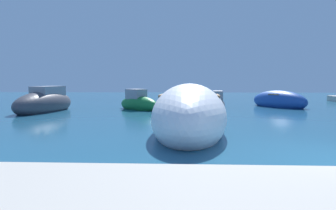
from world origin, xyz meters
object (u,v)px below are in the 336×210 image
(moored_boat_2, at_px, (45,103))
(moored_boat_5, at_px, (279,101))
(moored_boat_1, at_px, (218,103))
(moored_boat_3, at_px, (189,116))
(moored_boat_4, at_px, (139,103))

(moored_boat_2, relative_size, moored_boat_5, 1.20)
(moored_boat_1, height_order, moored_boat_3, moored_boat_3)
(moored_boat_3, bearing_deg, moored_boat_1, 170.43)
(moored_boat_2, xyz_separation_m, moored_boat_3, (8.95, -7.48, 0.13))
(moored_boat_1, relative_size, moored_boat_2, 0.55)
(moored_boat_3, bearing_deg, moored_boat_5, 151.58)
(moored_boat_4, bearing_deg, moored_boat_2, -123.42)
(moored_boat_5, bearing_deg, moored_boat_2, 67.74)
(moored_boat_1, xyz_separation_m, moored_boat_4, (-5.50, -1.18, 0.06))
(moored_boat_1, xyz_separation_m, moored_boat_2, (-11.26, -2.73, 0.17))
(moored_boat_2, distance_m, moored_boat_4, 5.97)
(moored_boat_1, bearing_deg, moored_boat_5, 106.39)
(moored_boat_2, bearing_deg, moored_boat_4, 115.21)
(moored_boat_2, relative_size, moored_boat_4, 1.60)
(moored_boat_3, bearing_deg, moored_boat_4, -157.34)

